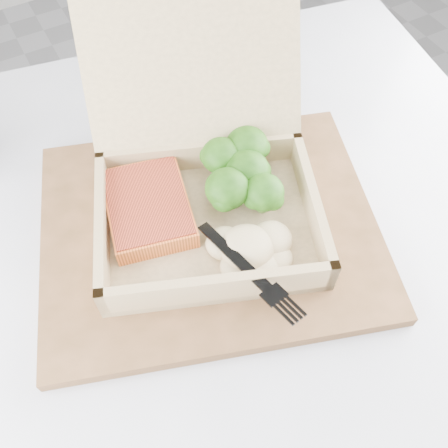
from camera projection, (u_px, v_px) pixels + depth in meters
floor at (354, 397)px, 1.21m from camera, size 4.00×4.00×0.00m
cafe_table at (217, 341)px, 0.71m from camera, size 0.99×0.99×0.75m
serving_tray at (210, 229)px, 0.58m from camera, size 0.46×0.41×0.02m
takeout_container at (203, 168)px, 0.55m from camera, size 0.33×0.36×0.20m
salmon_fillet at (148, 208)px, 0.56m from camera, size 0.11×0.13×0.02m
broccoli_pile at (247, 176)px, 0.57m from camera, size 0.12×0.12×0.04m
mashed_potatoes at (247, 248)px, 0.52m from camera, size 0.09×0.08×0.03m
plastic_fork at (221, 242)px, 0.51m from camera, size 0.04×0.16×0.02m
receipt at (194, 99)px, 0.71m from camera, size 0.09×0.14×0.00m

